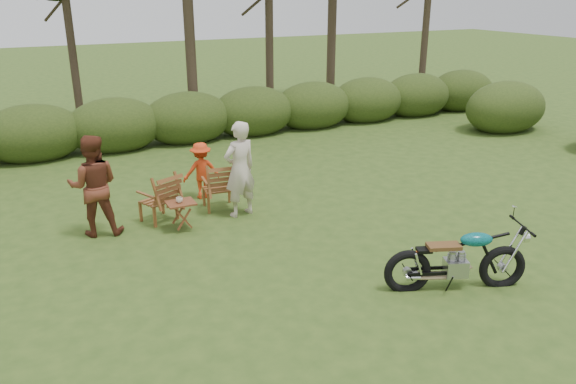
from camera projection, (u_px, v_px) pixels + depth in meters
name	position (u px, v px, depth m)	size (l,w,h in m)	color
ground	(365.00, 280.00, 8.36)	(80.00, 80.00, 0.00)	#2D4617
motorcycle	(453.00, 287.00, 8.15)	(1.97, 0.75, 1.12)	#0B9799
lawn_chair_right	(220.00, 208.00, 11.09)	(0.65, 0.65, 0.95)	brown
lawn_chair_left	(160.00, 220.00, 10.50)	(0.64, 0.64, 0.93)	brown
side_table	(182.00, 216.00, 10.00)	(0.51, 0.43, 0.53)	#5D2C17
cup	(179.00, 200.00, 9.88)	(0.12, 0.12, 0.10)	beige
adult_a	(241.00, 215.00, 10.75)	(0.67, 0.44, 1.83)	beige
adult_b	(100.00, 233.00, 9.94)	(0.87, 0.68, 1.79)	#622C1C
child	(203.00, 197.00, 11.63)	(0.76, 0.43, 1.17)	red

